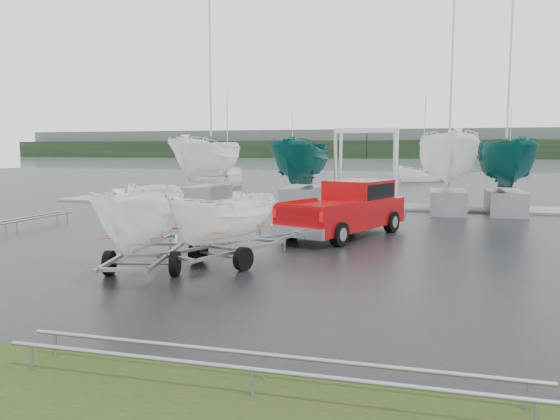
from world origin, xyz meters
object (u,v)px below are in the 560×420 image
(boat_hoist, at_px, (367,156))
(trailer_hitched, at_px, (224,177))
(trailer_parked, at_px, (142,162))
(pickup_truck, at_px, (349,207))

(boat_hoist, bearing_deg, trailer_hitched, -97.02)
(trailer_parked, distance_m, boat_hoist, 17.43)
(pickup_truck, xyz_separation_m, trailer_parked, (-3.95, -7.32, 1.71))
(trailer_hitched, relative_size, boat_hoist, 1.03)
(trailer_parked, bearing_deg, trailer_hitched, 29.25)
(trailer_hitched, xyz_separation_m, trailer_parked, (-1.56, -1.42, 0.39))
(trailer_parked, height_order, boat_hoist, trailer_parked)
(boat_hoist, bearing_deg, pickup_truck, -87.27)
(trailer_hitched, bearing_deg, boat_hoist, 105.04)
(pickup_truck, height_order, trailer_hitched, trailer_hitched)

